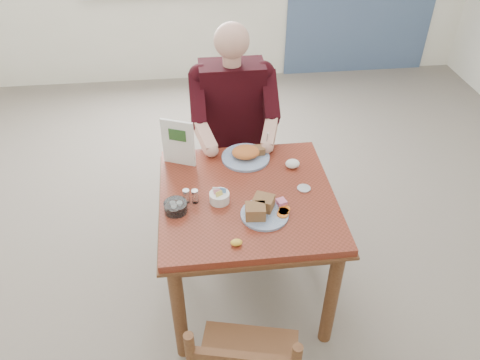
{
  "coord_description": "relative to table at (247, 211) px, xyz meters",
  "views": [
    {
      "loc": [
        -0.25,
        -1.85,
        2.3
      ],
      "look_at": [
        -0.04,
        0.0,
        0.85
      ],
      "focal_mm": 35.0,
      "sensor_mm": 36.0,
      "label": 1
    }
  ],
  "objects": [
    {
      "name": "floor",
      "position": [
        0.0,
        0.0,
        -0.64
      ],
      "size": [
        6.0,
        6.0,
        0.0
      ],
      "primitive_type": "plane",
      "color": "slate",
      "rests_on": "ground"
    },
    {
      "name": "lemon_wedge",
      "position": [
        -0.09,
        -0.35,
        0.13
      ],
      "size": [
        0.07,
        0.06,
        0.03
      ],
      "primitive_type": "ellipsoid",
      "rotation": [
        0.0,
        0.0,
        0.42
      ],
      "color": "gold",
      "rests_on": "table"
    },
    {
      "name": "napkin",
      "position": [
        0.28,
        0.21,
        0.14
      ],
      "size": [
        0.08,
        0.07,
        0.05
      ],
      "primitive_type": "ellipsoid",
      "rotation": [
        0.0,
        0.0,
        -0.08
      ],
      "color": "white",
      "rests_on": "table"
    },
    {
      "name": "metal_dish",
      "position": [
        0.3,
        0.01,
        0.12
      ],
      "size": [
        0.08,
        0.08,
        0.01
      ],
      "primitive_type": "cylinder",
      "rotation": [
        0.0,
        0.0,
        -0.11
      ],
      "color": "silver",
      "rests_on": "table"
    },
    {
      "name": "table",
      "position": [
        0.0,
        0.0,
        0.0
      ],
      "size": [
        0.92,
        0.92,
        0.75
      ],
      "color": "maroon",
      "rests_on": "ground"
    },
    {
      "name": "chair_far",
      "position": [
        0.0,
        0.8,
        -0.16
      ],
      "size": [
        0.42,
        0.42,
        0.95
      ],
      "color": "brown",
      "rests_on": "ground"
    },
    {
      "name": "diner",
      "position": [
        0.0,
        0.71,
        0.17
      ],
      "size": [
        0.53,
        0.56,
        1.39
      ],
      "color": "#9B9774",
      "rests_on": "chair_far"
    },
    {
      "name": "near_plate",
      "position": [
        0.06,
        -0.16,
        0.14
      ],
      "size": [
        0.28,
        0.28,
        0.08
      ],
      "color": "white",
      "rests_on": "table"
    },
    {
      "name": "far_plate",
      "position": [
        0.04,
        0.33,
        0.14
      ],
      "size": [
        0.29,
        0.29,
        0.07
      ],
      "color": "white",
      "rests_on": "table"
    },
    {
      "name": "caddy",
      "position": [
        -0.15,
        -0.04,
        0.14
      ],
      "size": [
        0.11,
        0.11,
        0.08
      ],
      "color": "white",
      "rests_on": "table"
    },
    {
      "name": "shakers",
      "position": [
        -0.29,
        -0.02,
        0.15
      ],
      "size": [
        0.08,
        0.05,
        0.08
      ],
      "color": "white",
      "rests_on": "table"
    },
    {
      "name": "creamer",
      "position": [
        -0.37,
        -0.09,
        0.14
      ],
      "size": [
        0.15,
        0.15,
        0.05
      ],
      "color": "white",
      "rests_on": "table"
    },
    {
      "name": "menu",
      "position": [
        -0.34,
        0.32,
        0.25
      ],
      "size": [
        0.18,
        0.09,
        0.28
      ],
      "color": "white",
      "rests_on": "table"
    }
  ]
}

